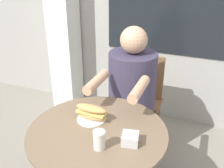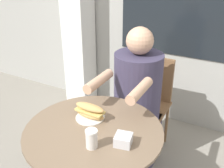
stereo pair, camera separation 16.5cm
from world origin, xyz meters
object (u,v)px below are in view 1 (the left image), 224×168
cafe_table (98,156)px  seated_diner (130,111)px  sandwich_on_plate (91,113)px  drink_cup (99,140)px  diner_chair (141,93)px

cafe_table → seated_diner: size_ratio=0.68×
sandwich_on_plate → drink_cup: size_ratio=1.92×
diner_chair → sandwich_on_plate: size_ratio=4.22×
diner_chair → seated_diner: (0.00, -0.35, 0.01)m
sandwich_on_plate → drink_cup: 0.28m
cafe_table → seated_diner: bearing=90.1°
cafe_table → diner_chair: (-0.00, 0.97, -0.04)m
cafe_table → drink_cup: (0.08, -0.14, 0.25)m
drink_cup → sandwich_on_plate: bearing=124.8°
diner_chair → drink_cup: 1.15m
diner_chair → drink_cup: bearing=93.4°
diner_chair → cafe_table: bearing=89.4°
seated_diner → drink_cup: 0.81m
cafe_table → drink_cup: drink_cup is taller
cafe_table → seated_diner: 0.62m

